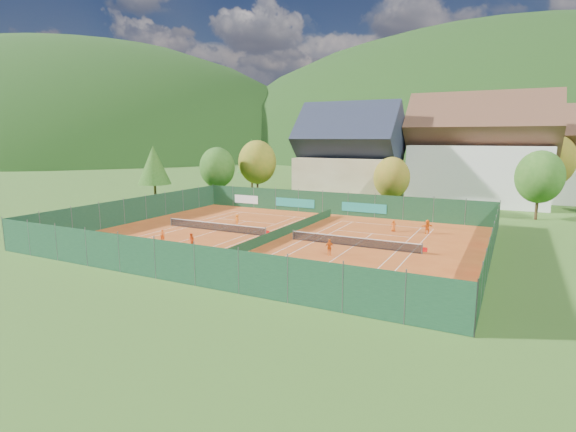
# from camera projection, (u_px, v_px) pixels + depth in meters

# --- Properties ---
(ground) EXTENTS (600.00, 600.00, 0.00)m
(ground) POSITION_uv_depth(u_px,v_px,m) (279.00, 238.00, 46.36)
(ground) COLOR #2E561B
(ground) RESTS_ON ground
(clay_pad) EXTENTS (40.00, 32.00, 0.01)m
(clay_pad) POSITION_uv_depth(u_px,v_px,m) (279.00, 238.00, 46.36)
(clay_pad) COLOR #A54518
(clay_pad) RESTS_ON ground
(court_markings_left) EXTENTS (11.03, 23.83, 0.00)m
(court_markings_left) POSITION_uv_depth(u_px,v_px,m) (216.00, 231.00, 49.92)
(court_markings_left) COLOR white
(court_markings_left) RESTS_ON ground
(court_markings_right) EXTENTS (11.03, 23.83, 0.00)m
(court_markings_right) POSITION_uv_depth(u_px,v_px,m) (353.00, 246.00, 42.80)
(court_markings_right) COLOR white
(court_markings_right) RESTS_ON ground
(tennis_net_left) EXTENTS (13.30, 0.10, 1.02)m
(tennis_net_left) POSITION_uv_depth(u_px,v_px,m) (217.00, 226.00, 49.76)
(tennis_net_left) COLOR #59595B
(tennis_net_left) RESTS_ON ground
(tennis_net_right) EXTENTS (13.30, 0.10, 1.02)m
(tennis_net_right) POSITION_uv_depth(u_px,v_px,m) (355.00, 241.00, 42.65)
(tennis_net_right) COLOR #59595B
(tennis_net_right) RESTS_ON ground
(court_divider) EXTENTS (0.03, 28.80, 1.00)m
(court_divider) POSITION_uv_depth(u_px,v_px,m) (279.00, 233.00, 46.27)
(court_divider) COLOR #153C21
(court_divider) RESTS_ON ground
(fence_north) EXTENTS (40.00, 0.10, 3.00)m
(fence_north) POSITION_uv_depth(u_px,v_px,m) (332.00, 203.00, 60.36)
(fence_north) COLOR #153C21
(fence_north) RESTS_ON ground
(fence_south) EXTENTS (40.00, 0.04, 3.00)m
(fence_south) POSITION_uv_depth(u_px,v_px,m) (174.00, 262.00, 32.04)
(fence_south) COLOR #163D25
(fence_south) RESTS_ON ground
(fence_west) EXTENTS (0.04, 32.00, 3.00)m
(fence_west) POSITION_uv_depth(u_px,v_px,m) (135.00, 210.00, 55.00)
(fence_west) COLOR #163D25
(fence_west) RESTS_ON ground
(fence_east) EXTENTS (0.09, 32.00, 3.00)m
(fence_east) POSITION_uv_depth(u_px,v_px,m) (492.00, 245.00, 37.26)
(fence_east) COLOR #123318
(fence_east) RESTS_ON ground
(chalet) EXTENTS (16.20, 12.00, 16.00)m
(chalet) POSITION_uv_depth(u_px,v_px,m) (349.00, 160.00, 72.90)
(chalet) COLOR beige
(chalet) RESTS_ON ground
(hotel_block_a) EXTENTS (21.60, 11.00, 17.25)m
(hotel_block_a) POSITION_uv_depth(u_px,v_px,m) (479.00, 156.00, 69.59)
(hotel_block_a) COLOR silver
(hotel_block_a) RESTS_ON ground
(tree_west_front) EXTENTS (5.72, 5.72, 8.69)m
(tree_west_front) POSITION_uv_depth(u_px,v_px,m) (217.00, 168.00, 72.78)
(tree_west_front) COLOR #462B19
(tree_west_front) RESTS_ON ground
(tree_west_mid) EXTENTS (6.44, 6.44, 9.78)m
(tree_west_mid) POSITION_uv_depth(u_px,v_px,m) (257.00, 162.00, 76.15)
(tree_west_mid) COLOR #4E321C
(tree_west_mid) RESTS_ON ground
(tree_west_back) EXTENTS (5.60, 5.60, 10.00)m
(tree_west_back) POSITION_uv_depth(u_px,v_px,m) (252.00, 156.00, 85.73)
(tree_west_back) COLOR #432818
(tree_west_back) RESTS_ON ground
(tree_center) EXTENTS (5.01, 5.01, 7.60)m
(tree_center) POSITION_uv_depth(u_px,v_px,m) (392.00, 178.00, 62.20)
(tree_center) COLOR #412617
(tree_center) RESTS_ON ground
(tree_east_front) EXTENTS (5.72, 5.72, 8.69)m
(tree_east_front) POSITION_uv_depth(u_px,v_px,m) (540.00, 177.00, 55.83)
(tree_east_front) COLOR #4B321A
(tree_east_front) RESTS_ON ground
(tree_west_side) EXTENTS (5.04, 5.04, 9.00)m
(tree_west_side) POSITION_uv_depth(u_px,v_px,m) (154.00, 165.00, 68.30)
(tree_west_side) COLOR #49331A
(tree_west_side) RESTS_ON ground
(tree_east_back) EXTENTS (7.15, 7.15, 10.86)m
(tree_east_back) POSITION_uv_depth(u_px,v_px,m) (551.00, 160.00, 68.77)
(tree_east_back) COLOR #4B2B1B
(tree_east_back) RESTS_ON ground
(mountain_backdrop) EXTENTS (820.00, 530.00, 242.00)m
(mountain_backdrop) POSITION_uv_depth(u_px,v_px,m) (525.00, 229.00, 245.69)
(mountain_backdrop) COLOR black
(mountain_backdrop) RESTS_ON ground
(ball_hopper) EXTENTS (0.34, 0.34, 0.80)m
(ball_hopper) POSITION_uv_depth(u_px,v_px,m) (341.00, 284.00, 30.22)
(ball_hopper) COLOR slate
(ball_hopper) RESTS_ON ground
(loose_ball_0) EXTENTS (0.07, 0.07, 0.07)m
(loose_ball_0) POSITION_uv_depth(u_px,v_px,m) (150.00, 242.00, 44.46)
(loose_ball_0) COLOR #CCD833
(loose_ball_0) RESTS_ON ground
(loose_ball_1) EXTENTS (0.07, 0.07, 0.07)m
(loose_ball_1) POSITION_uv_depth(u_px,v_px,m) (314.00, 265.00, 36.61)
(loose_ball_1) COLOR #CCD833
(loose_ball_1) RESTS_ON ground
(loose_ball_2) EXTENTS (0.07, 0.07, 0.07)m
(loose_ball_2) POSITION_uv_depth(u_px,v_px,m) (292.00, 235.00, 47.61)
(loose_ball_2) COLOR #CCD833
(loose_ball_2) RESTS_ON ground
(loose_ball_3) EXTENTS (0.07, 0.07, 0.07)m
(loose_ball_3) POSITION_uv_depth(u_px,v_px,m) (289.00, 218.00, 57.50)
(loose_ball_3) COLOR #CCD833
(loose_ball_3) RESTS_ON ground
(player_left_near) EXTENTS (0.55, 0.51, 1.26)m
(player_left_near) POSITION_uv_depth(u_px,v_px,m) (163.00, 236.00, 44.51)
(player_left_near) COLOR #D44E12
(player_left_near) RESTS_ON ground
(player_left_mid) EXTENTS (0.76, 0.65, 1.35)m
(player_left_mid) POSITION_uv_depth(u_px,v_px,m) (191.00, 240.00, 42.41)
(player_left_mid) COLOR #D94413
(player_left_mid) RESTS_ON ground
(player_left_far) EXTENTS (0.85, 0.51, 1.28)m
(player_left_far) POSITION_uv_depth(u_px,v_px,m) (237.00, 220.00, 53.14)
(player_left_far) COLOR orange
(player_left_far) RESTS_ON ground
(player_right_near) EXTENTS (0.85, 0.86, 1.46)m
(player_right_near) POSITION_uv_depth(u_px,v_px,m) (329.00, 247.00, 39.51)
(player_right_near) COLOR orange
(player_right_near) RESTS_ON ground
(player_right_far_a) EXTENTS (0.72, 0.60, 1.28)m
(player_right_far_a) POSITION_uv_depth(u_px,v_px,m) (393.00, 226.00, 49.56)
(player_right_far_a) COLOR #D65413
(player_right_far_a) RESTS_ON ground
(player_right_far_b) EXTENTS (1.41, 1.24, 1.55)m
(player_right_far_b) POSITION_uv_depth(u_px,v_px,m) (427.00, 227.00, 48.24)
(player_right_far_b) COLOR orange
(player_right_far_b) RESTS_ON ground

